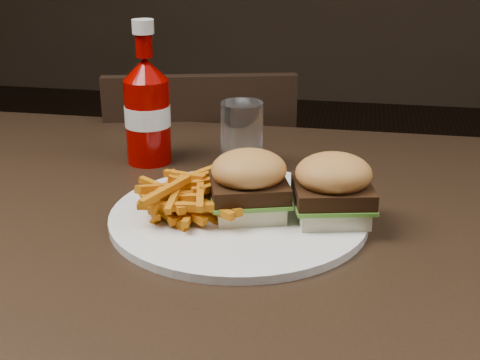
% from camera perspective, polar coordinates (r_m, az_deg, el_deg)
% --- Properties ---
extents(dining_table, '(1.20, 0.80, 0.04)m').
position_cam_1_polar(dining_table, '(0.85, -2.16, -4.30)').
color(dining_table, black).
rests_on(dining_table, ground).
extents(chair_far, '(0.46, 0.46, 0.04)m').
position_cam_1_polar(chair_far, '(1.53, -3.20, -4.60)').
color(chair_far, black).
rests_on(chair_far, ground).
extents(plate, '(0.32, 0.32, 0.01)m').
position_cam_1_polar(plate, '(0.83, -0.13, -3.14)').
color(plate, white).
rests_on(plate, dining_table).
extents(sandwich_half_a, '(0.10, 0.10, 0.02)m').
position_cam_1_polar(sandwich_half_a, '(0.82, 0.75, -2.25)').
color(sandwich_half_a, beige).
rests_on(sandwich_half_a, plate).
extents(sandwich_half_b, '(0.10, 0.09, 0.02)m').
position_cam_1_polar(sandwich_half_b, '(0.81, 7.83, -2.60)').
color(sandwich_half_b, '#FAE8C2').
rests_on(sandwich_half_b, plate).
extents(fries_pile, '(0.15, 0.15, 0.05)m').
position_cam_1_polar(fries_pile, '(0.83, -4.06, -1.21)').
color(fries_pile, '#C86F0F').
rests_on(fries_pile, plate).
extents(ketchup_bottle, '(0.08, 0.08, 0.14)m').
position_cam_1_polar(ketchup_bottle, '(1.02, -7.86, 4.75)').
color(ketchup_bottle, '#830200').
rests_on(ketchup_bottle, dining_table).
extents(tumbler, '(0.08, 0.08, 0.10)m').
position_cam_1_polar(tumbler, '(0.97, 0.16, 3.83)').
color(tumbler, white).
rests_on(tumbler, dining_table).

